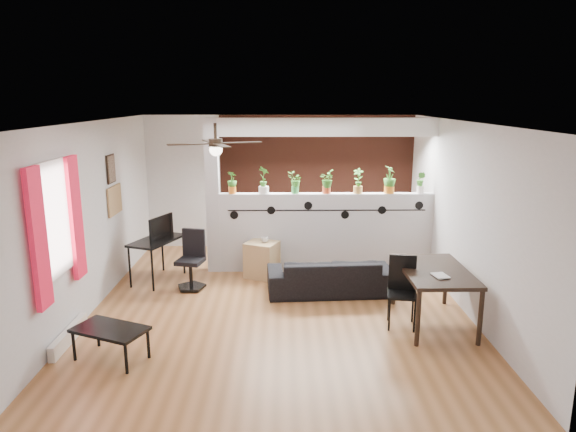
% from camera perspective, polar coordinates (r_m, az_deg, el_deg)
% --- Properties ---
extents(room_shell, '(6.30, 7.10, 2.90)m').
position_cam_1_polar(room_shell, '(7.15, -1.11, -0.05)').
color(room_shell, brown).
rests_on(room_shell, ground).
extents(partition_wall, '(3.60, 0.18, 1.35)m').
position_cam_1_polar(partition_wall, '(8.79, 4.22, -1.80)').
color(partition_wall, '#BCBCC1').
rests_on(partition_wall, ground).
extents(ceiling_header, '(3.60, 0.18, 0.30)m').
position_cam_1_polar(ceiling_header, '(8.51, 4.42, 9.83)').
color(ceiling_header, silver).
rests_on(ceiling_header, room_shell).
extents(pier_column, '(0.22, 0.20, 2.60)m').
position_cam_1_polar(pier_column, '(8.70, -8.35, 2.16)').
color(pier_column, '#BCBCC1').
rests_on(pier_column, ground).
extents(brick_panel, '(3.90, 0.05, 2.60)m').
position_cam_1_polar(brick_panel, '(10.10, 3.60, 3.76)').
color(brick_panel, '#9F452E').
rests_on(brick_panel, ground).
extents(vine_decal, '(3.31, 0.01, 0.30)m').
position_cam_1_polar(vine_decal, '(8.60, 4.32, 0.64)').
color(vine_decal, black).
rests_on(vine_decal, partition_wall).
extents(window_assembly, '(0.09, 1.30, 1.55)m').
position_cam_1_polar(window_assembly, '(6.49, -24.41, -0.68)').
color(window_assembly, white).
rests_on(window_assembly, room_shell).
extents(baseboard_heater, '(0.08, 1.00, 0.18)m').
position_cam_1_polar(baseboard_heater, '(6.93, -23.17, -12.15)').
color(baseboard_heater, silver).
rests_on(baseboard_heater, ground).
extents(corkboard, '(0.03, 0.60, 0.45)m').
position_cam_1_polar(corkboard, '(8.50, -18.70, 1.69)').
color(corkboard, '#997449').
rests_on(corkboard, room_shell).
extents(framed_art, '(0.03, 0.34, 0.44)m').
position_cam_1_polar(framed_art, '(8.37, -19.07, 4.98)').
color(framed_art, '#8C7259').
rests_on(framed_art, room_shell).
extents(ceiling_fan, '(1.19, 1.19, 0.43)m').
position_cam_1_polar(ceiling_fan, '(6.75, -8.04, 7.78)').
color(ceiling_fan, black).
rests_on(ceiling_fan, room_shell).
extents(potted_plant_0, '(0.23, 0.22, 0.37)m').
position_cam_1_polar(potted_plant_0, '(8.62, -6.23, 3.80)').
color(potted_plant_0, orange).
rests_on(potted_plant_0, partition_wall).
extents(potted_plant_1, '(0.31, 0.31, 0.46)m').
position_cam_1_polar(potted_plant_1, '(8.58, -2.72, 4.12)').
color(potted_plant_1, white).
rests_on(potted_plant_1, partition_wall).
extents(potted_plant_2, '(0.22, 0.20, 0.36)m').
position_cam_1_polar(potted_plant_2, '(8.58, 0.80, 3.80)').
color(potted_plant_2, green).
rests_on(potted_plant_2, partition_wall).
extents(potted_plant_3, '(0.17, 0.21, 0.40)m').
position_cam_1_polar(potted_plant_3, '(8.61, 4.32, 3.91)').
color(potted_plant_3, '#BD411E').
rests_on(potted_plant_3, partition_wall).
extents(potted_plant_4, '(0.26, 0.24, 0.42)m').
position_cam_1_polar(potted_plant_4, '(8.67, 7.80, 3.98)').
color(potted_plant_4, gold).
rests_on(potted_plant_4, partition_wall).
extents(potted_plant_5, '(0.23, 0.27, 0.46)m').
position_cam_1_polar(potted_plant_5, '(8.76, 11.22, 4.07)').
color(potted_plant_5, orange).
rests_on(potted_plant_5, partition_wall).
extents(potted_plant_6, '(0.23, 0.22, 0.36)m').
position_cam_1_polar(potted_plant_6, '(8.89, 14.54, 3.71)').
color(potted_plant_6, white).
rests_on(potted_plant_6, partition_wall).
extents(sofa, '(1.83, 0.82, 0.52)m').
position_cam_1_polar(sofa, '(7.90, 4.65, -6.67)').
color(sofa, black).
rests_on(sofa, ground).
extents(cube_shelf, '(0.62, 0.59, 0.60)m').
position_cam_1_polar(cube_shelf, '(8.55, -2.92, -4.85)').
color(cube_shelf, tan).
rests_on(cube_shelf, ground).
extents(cup, '(0.16, 0.16, 0.09)m').
position_cam_1_polar(cup, '(8.45, -2.60, -2.63)').
color(cup, gray).
rests_on(cup, cube_shelf).
extents(computer_desk, '(0.82, 1.08, 0.70)m').
position_cam_1_polar(computer_desk, '(8.54, -14.38, -2.94)').
color(computer_desk, black).
rests_on(computer_desk, ground).
extents(monitor, '(0.34, 0.18, 0.19)m').
position_cam_1_polar(monitor, '(8.64, -14.21, -1.63)').
color(monitor, black).
rests_on(monitor, computer_desk).
extents(office_chair, '(0.47, 0.47, 0.91)m').
position_cam_1_polar(office_chair, '(8.15, -10.64, -5.19)').
color(office_chair, black).
rests_on(office_chair, ground).
extents(dining_table, '(0.84, 1.37, 0.75)m').
position_cam_1_polar(dining_table, '(6.98, 15.99, -6.32)').
color(dining_table, black).
rests_on(dining_table, ground).
extents(book, '(0.21, 0.25, 0.02)m').
position_cam_1_polar(book, '(6.65, 15.93, -6.45)').
color(book, gray).
rests_on(book, dining_table).
extents(folding_chair, '(0.43, 0.43, 0.92)m').
position_cam_1_polar(folding_chair, '(6.89, 12.57, -7.45)').
color(folding_chair, black).
rests_on(folding_chair, ground).
extents(coffee_table, '(0.93, 0.75, 0.38)m').
position_cam_1_polar(coffee_table, '(6.26, -19.16, -12.01)').
color(coffee_table, black).
rests_on(coffee_table, ground).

